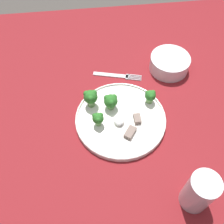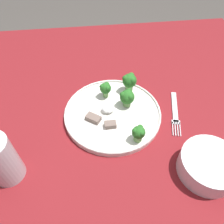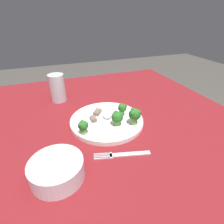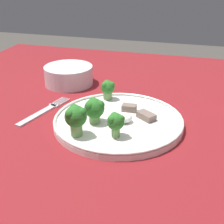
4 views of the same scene
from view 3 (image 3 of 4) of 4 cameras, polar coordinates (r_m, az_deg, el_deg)
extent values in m
cube|color=maroon|center=(0.67, -3.03, -5.38)|extent=(1.16, 1.12, 0.03)
cylinder|color=brown|center=(1.46, 10.04, -2.66)|extent=(0.06, 0.06, 0.75)
cylinder|color=brown|center=(1.35, -31.17, -10.33)|extent=(0.06, 0.06, 0.75)
cylinder|color=white|center=(0.68, -1.75, -2.99)|extent=(0.28, 0.28, 0.01)
torus|color=white|center=(0.67, -1.76, -2.34)|extent=(0.28, 0.28, 0.01)
cube|color=silver|center=(0.54, 5.92, -13.51)|extent=(0.04, 0.12, 0.00)
cube|color=silver|center=(0.53, -0.73, -14.05)|extent=(0.03, 0.02, 0.00)
cube|color=silver|center=(0.54, -3.42, -13.47)|extent=(0.01, 0.05, 0.00)
cube|color=silver|center=(0.54, -3.38, -13.96)|extent=(0.01, 0.05, 0.00)
cube|color=silver|center=(0.53, -3.34, -14.47)|extent=(0.01, 0.05, 0.00)
cube|color=silver|center=(0.53, -3.30, -14.98)|extent=(0.01, 0.05, 0.00)
cylinder|color=silver|center=(0.49, -17.54, -17.53)|extent=(0.14, 0.14, 0.05)
cylinder|color=white|center=(0.49, -17.47, -17.82)|extent=(0.11, 0.11, 0.04)
cylinder|color=silver|center=(0.86, -17.39, 7.52)|extent=(0.07, 0.07, 0.13)
cylinder|color=silver|center=(0.87, -17.14, 5.95)|extent=(0.06, 0.06, 0.07)
cylinder|color=#709E56|center=(0.60, -9.24, -6.12)|extent=(0.02, 0.02, 0.02)
sphere|color=#286B23|center=(0.59, -9.41, -4.43)|extent=(0.03, 0.03, 0.03)
sphere|color=#286B23|center=(0.60, -9.67, -3.29)|extent=(0.02, 0.02, 0.02)
sphere|color=#286B23|center=(0.58, -10.21, -4.24)|extent=(0.02, 0.02, 0.02)
sphere|color=#286B23|center=(0.58, -8.51, -3.91)|extent=(0.02, 0.02, 0.02)
cylinder|color=#709E56|center=(0.64, 1.69, -3.51)|extent=(0.02, 0.02, 0.02)
sphere|color=#286B23|center=(0.63, 1.72, -1.69)|extent=(0.04, 0.04, 0.04)
sphere|color=#286B23|center=(0.63, 1.30, -0.39)|extent=(0.02, 0.02, 0.02)
sphere|color=#286B23|center=(0.61, 1.00, -1.42)|extent=(0.02, 0.02, 0.02)
sphere|color=#286B23|center=(0.62, 2.90, -1.04)|extent=(0.02, 0.02, 0.02)
cylinder|color=#709E56|center=(0.65, 7.24, -2.95)|extent=(0.02, 0.02, 0.03)
sphere|color=#286B23|center=(0.63, 7.41, -0.80)|extent=(0.04, 0.04, 0.04)
sphere|color=#286B23|center=(0.64, 6.94, 0.52)|extent=(0.02, 0.02, 0.02)
sphere|color=#286B23|center=(0.62, 6.81, -0.50)|extent=(0.02, 0.02, 0.02)
sphere|color=#286B23|center=(0.63, 8.65, -0.12)|extent=(0.02, 0.02, 0.02)
cylinder|color=#709E56|center=(0.70, 3.31, -0.23)|extent=(0.02, 0.02, 0.02)
sphere|color=#286B23|center=(0.69, 3.36, 1.38)|extent=(0.03, 0.03, 0.03)
sphere|color=#286B23|center=(0.69, 3.05, 2.32)|extent=(0.02, 0.02, 0.02)
sphere|color=#286B23|center=(0.68, 2.87, 1.63)|extent=(0.02, 0.02, 0.02)
sphere|color=#286B23|center=(0.68, 4.23, 1.88)|extent=(0.02, 0.02, 0.02)
cube|color=#756056|center=(0.71, -5.15, -0.12)|extent=(0.05, 0.04, 0.01)
cube|color=#756056|center=(0.67, -6.14, -2.26)|extent=(0.03, 0.02, 0.01)
ellipsoid|color=white|center=(0.68, -1.61, -1.18)|extent=(0.04, 0.03, 0.02)
camera|label=1|loc=(1.05, -7.86, 47.27)|focal=42.00mm
camera|label=2|loc=(0.64, -50.48, 31.37)|focal=35.00mm
camera|label=4|loc=(1.02, 30.12, 23.66)|focal=50.00mm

